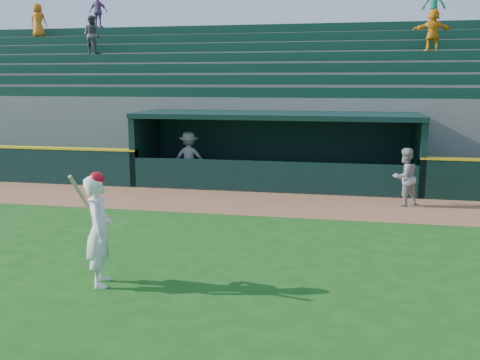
% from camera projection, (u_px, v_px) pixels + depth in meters
% --- Properties ---
extents(ground, '(120.00, 120.00, 0.00)m').
position_uv_depth(ground, '(224.00, 257.00, 10.78)').
color(ground, '#164E13').
rests_on(ground, ground).
extents(warning_track, '(40.00, 3.00, 0.01)m').
position_uv_depth(warning_track, '(262.00, 203.00, 15.50)').
color(warning_track, brown).
rests_on(warning_track, ground).
extents(dugout_player_front, '(1.02, 0.99, 1.66)m').
position_uv_depth(dugout_player_front, '(405.00, 177.00, 15.11)').
color(dugout_player_front, '#989893').
rests_on(dugout_player_front, ground).
extents(dugout_player_inside, '(1.26, 0.87, 1.80)m').
position_uv_depth(dugout_player_inside, '(189.00, 158.00, 18.39)').
color(dugout_player_inside, '#ABABA6').
rests_on(dugout_player_inside, ground).
extents(dugout, '(9.40, 2.80, 2.46)m').
position_uv_depth(dugout, '(277.00, 145.00, 18.25)').
color(dugout, slate).
rests_on(dugout, ground).
extents(stands, '(34.50, 6.25, 7.50)m').
position_uv_depth(stands, '(292.00, 107.00, 22.46)').
color(stands, slate).
rests_on(stands, ground).
extents(batter_at_plate, '(0.68, 0.88, 2.02)m').
position_uv_depth(batter_at_plate, '(99.00, 229.00, 9.19)').
color(batter_at_plate, white).
rests_on(batter_at_plate, ground).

